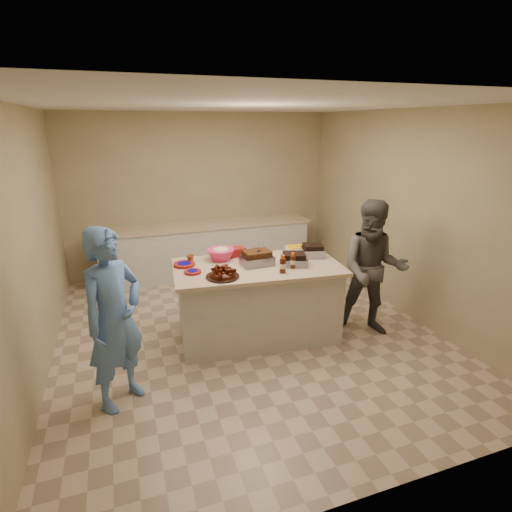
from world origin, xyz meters
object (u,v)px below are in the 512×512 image
object	(u,v)px
guest_blue	(124,400)
roasting_pan	(312,256)
bbq_bottle_a	(283,273)
plastic_cup	(191,262)
mustard_bottle	(246,265)
guest_gray	(367,331)
rib_platter	(223,277)
coleslaw_bowl	(221,260)
island	(257,335)
bbq_bottle_b	(293,268)

from	to	relation	value
guest_blue	roasting_pan	bearing A→B (deg)	-21.66
bbq_bottle_a	plastic_cup	bearing A→B (deg)	142.12
roasting_pan	mustard_bottle	xyz separation A→B (m)	(-0.89, -0.03, 0.00)
guest_blue	guest_gray	xyz separation A→B (m)	(2.97, 0.37, 0.00)
roasting_pan	plastic_cup	distance (m)	1.52
bbq_bottle_a	guest_gray	distance (m)	1.49
rib_platter	coleslaw_bowl	world-z (taller)	coleslaw_bowl
island	bbq_bottle_b	distance (m)	1.01
island	bbq_bottle_b	xyz separation A→B (m)	(0.35, -0.22, 0.93)
rib_platter	bbq_bottle_b	size ratio (longest dim) A/B	1.96
island	coleslaw_bowl	distance (m)	1.05
coleslaw_bowl	island	bearing A→B (deg)	-43.73
rib_platter	guest_gray	size ratio (longest dim) A/B	0.22
mustard_bottle	guest_gray	bearing A→B (deg)	-16.22
mustard_bottle	plastic_cup	xyz separation A→B (m)	(-0.60, 0.32, 0.00)
coleslaw_bowl	bbq_bottle_b	xyz separation A→B (m)	(0.71, -0.56, 0.00)
plastic_cup	guest_gray	distance (m)	2.39
guest_blue	plastic_cup	bearing A→B (deg)	10.47
plastic_cup	mustard_bottle	bearing A→B (deg)	-28.05
bbq_bottle_a	mustard_bottle	xyz separation A→B (m)	(-0.30, 0.38, 0.00)
rib_platter	roasting_pan	size ratio (longest dim) A/B	1.38
bbq_bottle_a	guest_blue	size ratio (longest dim) A/B	0.12
rib_platter	guest_blue	world-z (taller)	rib_platter
mustard_bottle	guest_blue	distance (m)	1.93
bbq_bottle_a	guest_blue	xyz separation A→B (m)	(-1.80, -0.42, -0.93)
bbq_bottle_b	mustard_bottle	size ratio (longest dim) A/B	1.69
roasting_pan	plastic_cup	size ratio (longest dim) A/B	2.85
roasting_pan	coleslaw_bowl	world-z (taller)	coleslaw_bowl
rib_platter	coleslaw_bowl	xyz separation A→B (m)	(0.13, 0.58, -0.00)
bbq_bottle_a	guest_gray	size ratio (longest dim) A/B	0.12
roasting_pan	guest_blue	distance (m)	2.69
guest_gray	bbq_bottle_b	bearing A→B (deg)	-157.80
island	mustard_bottle	xyz separation A→B (m)	(-0.12, 0.06, 0.93)
rib_platter	bbq_bottle_a	world-z (taller)	bbq_bottle_a
bbq_bottle_b	guest_blue	distance (m)	2.23
roasting_pan	coleslaw_bowl	distance (m)	1.15
island	guest_gray	world-z (taller)	island
bbq_bottle_b	guest_gray	distance (m)	1.37
island	coleslaw_bowl	world-z (taller)	coleslaw_bowl
guest_gray	roasting_pan	bearing A→B (deg)	172.14
island	bbq_bottle_a	world-z (taller)	bbq_bottle_a
rib_platter	mustard_bottle	bearing A→B (deg)	38.82
bbq_bottle_a	bbq_bottle_b	distance (m)	0.20
plastic_cup	rib_platter	bearing A→B (deg)	-69.06
mustard_bottle	rib_platter	bearing A→B (deg)	-141.18
bbq_bottle_a	mustard_bottle	size ratio (longest dim) A/B	1.88
rib_platter	bbq_bottle_b	world-z (taller)	bbq_bottle_b
rib_platter	guest_blue	xyz separation A→B (m)	(-1.13, -0.50, -0.93)
roasting_pan	mustard_bottle	distance (m)	0.89
bbq_bottle_b	rib_platter	bearing A→B (deg)	-179.09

